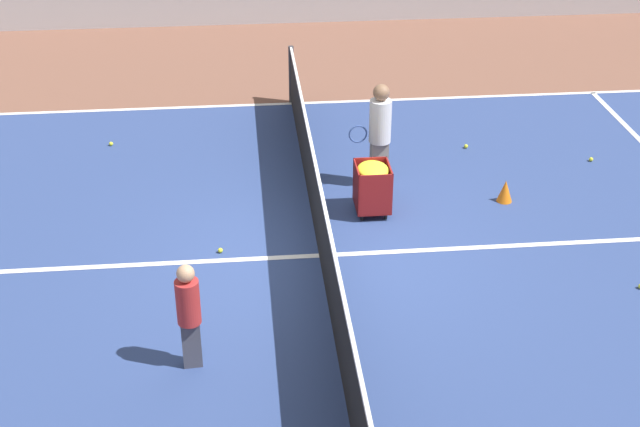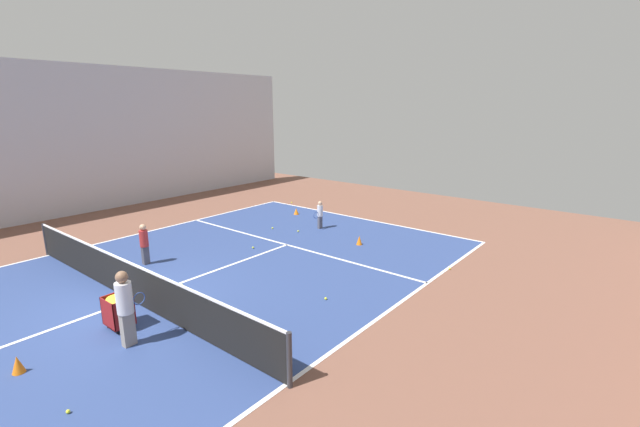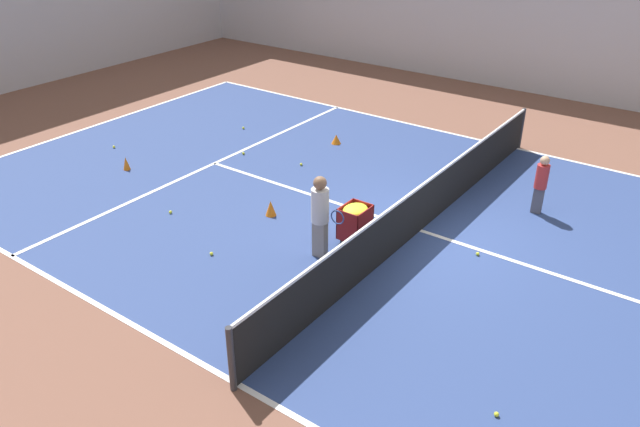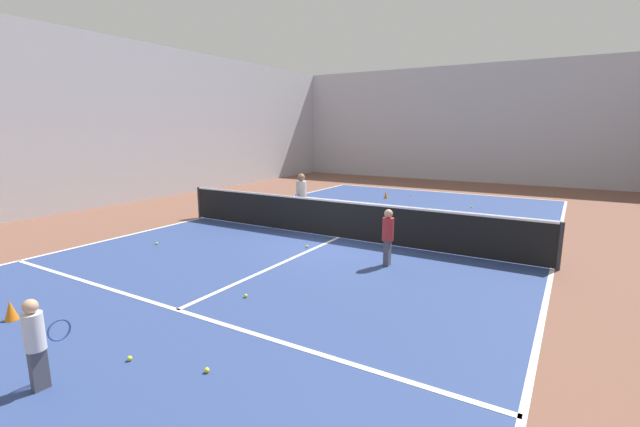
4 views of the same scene
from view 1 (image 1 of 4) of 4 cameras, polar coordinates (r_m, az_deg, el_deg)
The scene contains 13 objects.
ground_plane at distance 12.03m, azimuth 0.00°, elevation -2.73°, with size 35.49×35.49×0.00m, color brown.
court_playing_area at distance 12.03m, azimuth 0.00°, elevation -2.72°, with size 10.95×21.28×0.00m.
line_sideline_left at distance 16.91m, azimuth -1.80°, elevation 7.05°, with size 0.10×21.28×0.00m, color white.
line_centre_service at distance 12.02m, azimuth 0.00°, elevation -2.71°, with size 0.10×11.70×0.00m, color white.
tennis_net at distance 11.74m, azimuth 0.00°, elevation -0.39°, with size 11.25×0.10×1.09m.
coach_at_net at distance 13.46m, azimuth 3.84°, elevation 5.42°, with size 0.35×0.66×1.66m.
child_midcourt at distance 9.78m, azimuth -8.41°, elevation -6.10°, with size 0.28×0.28×1.31m.
ball_cart at distance 12.84m, azimuth 3.39°, elevation 2.20°, with size 0.59×0.50×0.78m.
training_cone_3 at distance 13.58m, azimuth 11.76°, elevation 1.43°, with size 0.23×0.23×0.34m, color orange.
tennis_ball_1 at distance 15.56m, azimuth -13.23°, elevation 4.37°, with size 0.07×0.07×0.07m, color yellow.
tennis_ball_3 at distance 12.15m, azimuth -6.40°, elevation -2.36°, with size 0.07×0.07×0.07m, color yellow.
tennis_ball_5 at distance 15.26m, azimuth 9.33°, elevation 4.27°, with size 0.07×0.07×0.07m, color yellow.
tennis_ball_9 at distance 15.26m, azimuth 16.96°, elevation 3.34°, with size 0.07×0.07×0.07m, color yellow.
Camera 1 is at (10.18, -0.98, 6.33)m, focal length 50.00 mm.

